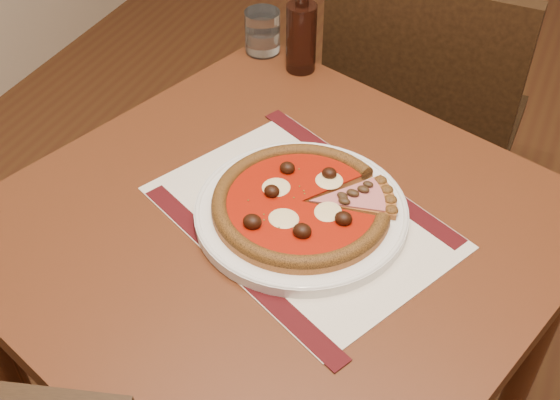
% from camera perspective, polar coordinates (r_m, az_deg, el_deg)
% --- Properties ---
extents(table, '(1.00, 1.00, 0.75)m').
position_cam_1_polar(table, '(1.15, -0.41, -5.43)').
color(table, '#612B17').
rests_on(table, ground).
extents(chair_far, '(0.43, 0.43, 0.90)m').
position_cam_1_polar(chair_far, '(1.72, 11.41, 6.50)').
color(chair_far, black).
rests_on(chair_far, ground).
extents(placemat, '(0.53, 0.47, 0.00)m').
position_cam_1_polar(placemat, '(1.09, 1.71, -1.38)').
color(placemat, beige).
rests_on(placemat, table).
extents(plate, '(0.33, 0.33, 0.02)m').
position_cam_1_polar(plate, '(1.08, 1.72, -0.99)').
color(plate, white).
rests_on(plate, placemat).
extents(pizza, '(0.27, 0.27, 0.04)m').
position_cam_1_polar(pizza, '(1.07, 1.74, -0.23)').
color(pizza, '#AF5F2A').
rests_on(pizza, plate).
extents(ham_slice, '(0.13, 0.11, 0.02)m').
position_cam_1_polar(ham_slice, '(1.09, 6.56, 0.47)').
color(ham_slice, '#AF5F2A').
rests_on(ham_slice, plate).
extents(water_glass, '(0.09, 0.09, 0.09)m').
position_cam_1_polar(water_glass, '(1.46, -1.43, 13.51)').
color(water_glass, white).
rests_on(water_glass, table).
extents(bottle, '(0.06, 0.06, 0.20)m').
position_cam_1_polar(bottle, '(1.39, 1.74, 13.34)').
color(bottle, black).
rests_on(bottle, table).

